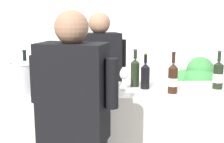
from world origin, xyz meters
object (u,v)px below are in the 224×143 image
at_px(wine_bottle_0, 145,75).
at_px(ice_bucket, 23,79).
at_px(wine_bottle_3, 135,72).
at_px(potted_shrub, 194,91).
at_px(wine_glass, 124,75).
at_px(person_server, 100,94).
at_px(wine_bottle_2, 26,74).
at_px(wine_bottle_4, 218,75).
at_px(wine_bottle_5, 173,78).
at_px(wine_bottle_1, 106,78).

relative_size(wine_bottle_0, ice_bucket, 1.22).
relative_size(wine_bottle_3, potted_shrub, 0.29).
xyz_separation_m(wine_glass, ice_bucket, (-0.79, -0.10, -0.01)).
distance_m(wine_bottle_0, person_server, 0.76).
bearing_deg(wine_bottle_3, wine_bottle_2, -178.66).
bearing_deg(wine_bottle_3, wine_bottle_0, -46.73).
height_order(person_server, potted_shrub, person_server).
height_order(wine_bottle_4, wine_glass, wine_bottle_4).
bearing_deg(wine_bottle_5, wine_bottle_0, 142.33).
distance_m(wine_bottle_0, wine_bottle_2, 1.01).
bearing_deg(wine_glass, person_server, 107.89).
xyz_separation_m(wine_bottle_5, person_server, (-0.58, 0.73, -0.32)).
xyz_separation_m(wine_bottle_0, wine_bottle_1, (-0.33, -0.09, -0.00)).
bearing_deg(wine_bottle_5, person_server, 128.55).
xyz_separation_m(wine_bottle_3, ice_bucket, (-0.90, -0.23, -0.00)).
relative_size(wine_bottle_0, wine_bottle_4, 0.95).
xyz_separation_m(wine_glass, person_server, (-0.20, 0.62, -0.33)).
bearing_deg(ice_bucket, person_server, 50.52).
bearing_deg(person_server, wine_glass, -72.11).
relative_size(wine_bottle_2, wine_bottle_5, 0.99).
bearing_deg(potted_shrub, wine_bottle_4, -98.09).
bearing_deg(wine_bottle_1, wine_bottle_5, -6.14).
xyz_separation_m(wine_bottle_0, person_server, (-0.38, 0.57, -0.32)).
distance_m(person_server, potted_shrub, 1.25).
bearing_deg(wine_bottle_3, wine_glass, -128.50).
relative_size(wine_bottle_3, wine_bottle_4, 1.01).
bearing_deg(wine_bottle_5, wine_bottle_4, 17.25).
bearing_deg(wine_bottle_2, person_server, 39.48).
height_order(wine_bottle_2, ice_bucket, wine_bottle_2).
xyz_separation_m(wine_bottle_0, wine_bottle_2, (-1.01, 0.06, 0.01)).
xyz_separation_m(wine_bottle_0, ice_bucket, (-0.97, -0.15, 0.01)).
bearing_deg(person_server, wine_bottle_0, -56.36).
relative_size(wine_bottle_0, person_server, 0.18).
xyz_separation_m(wine_bottle_4, ice_bucket, (-1.58, -0.12, 0.01)).
relative_size(wine_bottle_2, potted_shrub, 0.29).
bearing_deg(potted_shrub, wine_bottle_0, -125.75).
bearing_deg(wine_bottle_0, wine_bottle_3, 133.27).
height_order(wine_bottle_3, potted_shrub, wine_bottle_3).
bearing_deg(wine_bottle_1, person_server, 94.28).
relative_size(wine_bottle_4, ice_bucket, 1.29).
height_order(wine_bottle_3, ice_bucket, wine_bottle_3).
relative_size(wine_bottle_4, wine_glass, 1.73).
relative_size(wine_bottle_2, person_server, 0.20).
bearing_deg(wine_glass, wine_bottle_4, 1.88).
relative_size(wine_bottle_3, ice_bucket, 1.30).
xyz_separation_m(wine_bottle_4, wine_bottle_5, (-0.41, -0.13, 0.01)).
distance_m(wine_bottle_3, ice_bucket, 0.93).
xyz_separation_m(wine_bottle_1, wine_bottle_4, (0.94, 0.07, 0.00)).
xyz_separation_m(wine_bottle_4, potted_shrub, (0.15, 1.08, -0.42)).
distance_m(wine_bottle_1, wine_bottle_5, 0.53).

